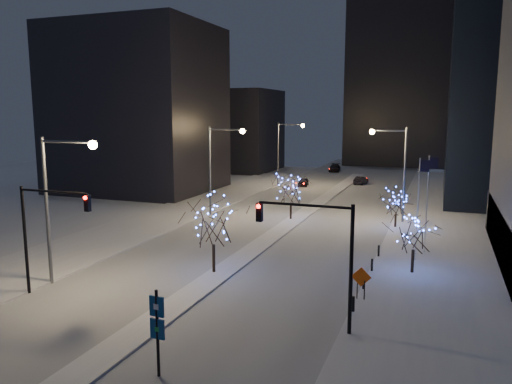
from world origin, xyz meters
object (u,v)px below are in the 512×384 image
at_px(traffic_signal_west, 43,223).
at_px(traffic_signal_east, 322,245).
at_px(construction_sign, 361,280).
at_px(wayfinding_sign, 157,324).
at_px(car_mid, 361,180).
at_px(holiday_tree_median_far, 291,189).
at_px(street_lamp_w_mid, 218,158).
at_px(street_lamp_w_near, 58,190).
at_px(car_far, 335,168).
at_px(car_near, 303,182).
at_px(holiday_tree_plaza_far, 396,203).
at_px(street_lamp_east, 396,162).
at_px(holiday_tree_median_near, 213,223).
at_px(holiday_tree_plaza_near, 414,233).
at_px(street_lamp_w_far, 285,145).

relative_size(traffic_signal_west, traffic_signal_east, 1.00).
bearing_deg(construction_sign, wayfinding_sign, -124.91).
bearing_deg(traffic_signal_east, car_mid, 96.62).
bearing_deg(construction_sign, holiday_tree_median_far, 112.09).
distance_m(street_lamp_w_mid, construction_sign, 28.86).
bearing_deg(holiday_tree_median_far, street_lamp_w_near, -108.47).
bearing_deg(car_far, construction_sign, -83.38).
distance_m(street_lamp_w_near, traffic_signal_east, 17.99).
relative_size(car_near, holiday_tree_plaza_far, 0.94).
bearing_deg(street_lamp_east, holiday_tree_median_near, -115.48).
distance_m(street_lamp_w_mid, holiday_tree_median_near, 21.16).
height_order(holiday_tree_plaza_far, construction_sign, holiday_tree_plaza_far).
bearing_deg(traffic_signal_east, holiday_tree_plaza_near, 71.00).
bearing_deg(car_near, holiday_tree_median_near, -91.72).
distance_m(street_lamp_east, car_far, 46.76).
relative_size(car_far, holiday_tree_plaza_far, 1.27).
bearing_deg(car_near, car_far, 79.81).
xyz_separation_m(street_lamp_w_mid, street_lamp_east, (19.02, 3.00, -0.05)).
bearing_deg(street_lamp_w_mid, car_far, 85.52).
relative_size(street_lamp_w_far, car_mid, 2.62).
bearing_deg(car_far, holiday_tree_plaza_near, -79.71).
bearing_deg(construction_sign, street_lamp_w_mid, 127.68).
bearing_deg(traffic_signal_east, street_lamp_w_far, 109.32).
xyz_separation_m(street_lamp_w_mid, holiday_tree_median_far, (8.44, 0.27, -3.08)).
relative_size(traffic_signal_east, holiday_tree_plaza_far, 1.77).
xyz_separation_m(car_near, holiday_tree_median_near, (5.37, -44.50, 3.12)).
distance_m(holiday_tree_median_near, holiday_tree_plaza_near, 14.36).
relative_size(holiday_tree_median_far, construction_sign, 2.53).
bearing_deg(wayfinding_sign, car_far, 100.64).
height_order(street_lamp_w_mid, car_far, street_lamp_w_mid).
relative_size(street_lamp_w_far, traffic_signal_east, 1.43).
distance_m(traffic_signal_west, car_mid, 58.91).
distance_m(street_lamp_w_near, car_near, 50.72).
height_order(street_lamp_w_near, wayfinding_sign, street_lamp_w_near).
relative_size(car_mid, holiday_tree_plaza_far, 0.96).
distance_m(street_lamp_w_far, construction_sign, 50.03).
bearing_deg(street_lamp_w_far, wayfinding_sign, -78.06).
bearing_deg(construction_sign, holiday_tree_median_near, 166.16).
height_order(holiday_tree_median_near, holiday_tree_plaza_far, holiday_tree_median_near).
bearing_deg(street_lamp_w_near, car_mid, 78.56).
xyz_separation_m(traffic_signal_east, holiday_tree_plaza_near, (4.03, 11.71, -1.74)).
bearing_deg(holiday_tree_median_near, construction_sign, -8.89).
distance_m(car_mid, construction_sign, 52.28).
distance_m(car_near, holiday_tree_median_near, 44.93).
relative_size(street_lamp_east, car_far, 2.00).
xyz_separation_m(street_lamp_w_near, holiday_tree_plaza_far, (19.44, 25.28, -3.91)).
relative_size(street_lamp_w_mid, holiday_tree_plaza_near, 2.31).
bearing_deg(construction_sign, holiday_tree_plaza_near, 63.05).
xyz_separation_m(street_lamp_w_mid, holiday_tree_plaza_near, (21.91, -14.30, -3.48)).
distance_m(car_near, holiday_tree_plaza_far, 29.95).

